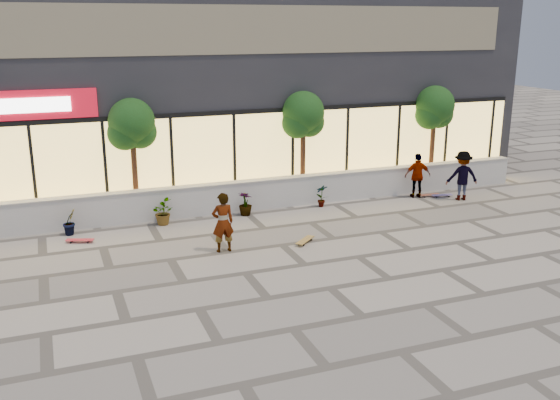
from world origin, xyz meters
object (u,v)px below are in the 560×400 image
object	(u,v)px
tree_mideast	(303,117)
skater_right_near	(418,176)
tree_midwest	(132,127)
tree_east	(435,110)
skateboard_left	(80,240)
skateboard_right_far	(442,195)
skater_center	(223,222)
skateboard_right_near	(430,195)
skater_right_far	(462,176)
skateboard_center	(305,240)

from	to	relation	value
tree_mideast	skater_right_near	world-z (taller)	tree_mideast
tree_midwest	tree_east	distance (m)	11.50
skateboard_left	skateboard_right_far	distance (m)	12.88
skater_center	skateboard_left	size ratio (longest dim) A/B	2.07
tree_east	skateboard_left	world-z (taller)	tree_east
tree_east	skateboard_right_near	xyz separation A→B (m)	(-1.00, -1.50, -2.91)
tree_east	skater_right_far	xyz separation A→B (m)	(-0.18, -2.24, -2.09)
skater_right_near	skater_right_far	size ratio (longest dim) A/B	0.92
skater_right_far	skater_center	bearing A→B (deg)	27.74
skater_center	skater_right_far	xyz separation A→B (m)	(9.56, 2.07, 0.04)
tree_midwest	skateboard_center	distance (m)	6.80
skateboard_left	skateboard_right_far	bearing A→B (deg)	21.57
tree_east	skateboard_center	size ratio (longest dim) A/B	4.93
skater_right_far	tree_midwest	bearing A→B (deg)	4.32
tree_midwest	skateboard_center	xyz separation A→B (m)	(4.19, -4.50, -2.90)
skateboard_left	skater_right_near	bearing A→B (deg)	23.22
tree_midwest	skater_right_near	size ratio (longest dim) A/B	2.38
skater_right_near	skateboard_right_near	distance (m)	0.91
tree_mideast	skater_right_far	bearing A→B (deg)	-22.82
skateboard_center	skateboard_left	world-z (taller)	skateboard_center
tree_east	skater_center	world-z (taller)	tree_east
skateboard_right_near	skateboard_right_far	distance (m)	0.44
tree_mideast	skateboard_right_near	size ratio (longest dim) A/B	5.01
skater_right_far	skateboard_right_far	distance (m)	1.06
skateboard_center	skateboard_right_near	size ratio (longest dim) A/B	1.02
tree_east	skateboard_right_far	xyz separation A→B (m)	(-0.62, -1.72, -2.91)
tree_east	skateboard_right_far	distance (m)	3.43
tree_east	skateboard_center	xyz separation A→B (m)	(-7.31, -4.50, -2.90)
skater_center	skateboard_right_near	xyz separation A→B (m)	(8.74, 2.81, -0.78)
skater_right_far	skateboard_right_far	bearing A→B (deg)	-34.59
tree_midwest	tree_east	bearing A→B (deg)	0.00
skater_right_near	skateboard_center	bearing A→B (deg)	42.19
skateboard_center	skateboard_right_near	xyz separation A→B (m)	(6.31, 3.00, -0.01)
skater_center	skateboard_right_near	distance (m)	9.21
tree_mideast	skateboard_right_near	world-z (taller)	tree_mideast
tree_east	skater_right_far	bearing A→B (deg)	-94.59
tree_midwest	skater_center	bearing A→B (deg)	-67.76
skateboard_right_far	skater_right_near	bearing A→B (deg)	169.02
skateboard_right_far	tree_mideast	bearing A→B (deg)	169.12
skateboard_right_far	skateboard_left	bearing A→B (deg)	-169.72
skater_right_far	skateboard_right_far	size ratio (longest dim) A/B	2.23
skater_center	skateboard_left	distance (m)	4.41
skater_center	skater_right_near	xyz separation A→B (m)	(8.22, 2.91, -0.03)
skateboard_center	tree_midwest	bearing A→B (deg)	91.48
skater_right_near	skateboard_right_near	world-z (taller)	skater_right_near
skater_right_near	skateboard_center	size ratio (longest dim) A/B	2.07
skateboard_center	skateboard_right_far	distance (m)	7.25
tree_midwest	skater_center	distance (m)	5.12
tree_mideast	skater_right_near	size ratio (longest dim) A/B	2.38
tree_east	skateboard_right_far	size ratio (longest dim) A/B	4.86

